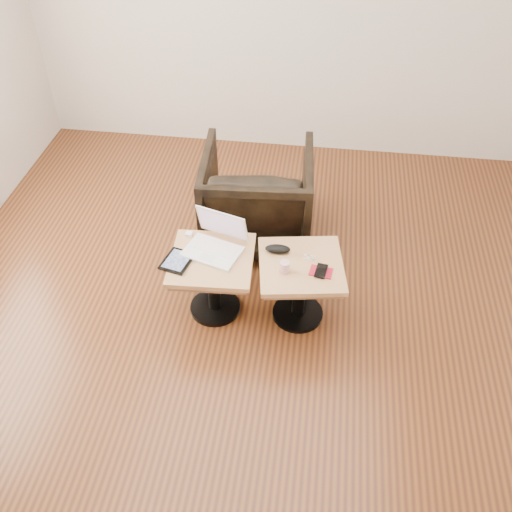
# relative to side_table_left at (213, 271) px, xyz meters

# --- Properties ---
(room_shell) EXTENTS (4.52, 4.52, 2.71)m
(room_shell) POSITION_rel_side_table_left_xyz_m (0.22, -0.03, 0.99)
(room_shell) COLOR #402013
(room_shell) RESTS_ON ground
(side_table_left) EXTENTS (0.56, 0.56, 0.48)m
(side_table_left) POSITION_rel_side_table_left_xyz_m (0.00, 0.00, 0.00)
(side_table_left) COLOR black
(side_table_left) RESTS_ON ground
(side_table_right) EXTENTS (0.61, 0.61, 0.48)m
(side_table_right) POSITION_rel_side_table_left_xyz_m (0.57, 0.02, 0.00)
(side_table_right) COLOR black
(side_table_right) RESTS_ON ground
(laptop) EXTENTS (0.43, 0.40, 0.25)m
(laptop) POSITION_rel_side_table_left_xyz_m (0.01, 0.09, 0.17)
(laptop) COLOR white
(laptop) RESTS_ON side_table_left
(tablet) EXTENTS (0.22, 0.25, 0.02)m
(tablet) POSITION_rel_side_table_left_xyz_m (-0.21, -0.07, 0.13)
(tablet) COLOR black
(tablet) RESTS_ON side_table_left
(charging_adapter) EXTENTS (0.04, 0.04, 0.03)m
(charging_adapter) POSITION_rel_side_table_left_xyz_m (-0.19, 0.19, 0.13)
(charging_adapter) COLOR white
(charging_adapter) RESTS_ON side_table_left
(glasses_case) EXTENTS (0.17, 0.08, 0.05)m
(glasses_case) POSITION_rel_side_table_left_xyz_m (0.41, 0.11, 0.15)
(glasses_case) COLOR black
(glasses_case) RESTS_ON side_table_right
(striped_cup) EXTENTS (0.09, 0.09, 0.08)m
(striped_cup) POSITION_rel_side_table_left_xyz_m (0.48, -0.06, 0.16)
(striped_cup) COLOR #DB637E
(striped_cup) RESTS_ON side_table_right
(earbuds_tangle) EXTENTS (0.07, 0.06, 0.01)m
(earbuds_tangle) POSITION_rel_side_table_left_xyz_m (0.62, 0.08, 0.13)
(earbuds_tangle) COLOR white
(earbuds_tangle) RESTS_ON side_table_right
(phone_on_sleeve) EXTENTS (0.16, 0.13, 0.02)m
(phone_on_sleeve) POSITION_rel_side_table_left_xyz_m (0.70, -0.04, 0.13)
(phone_on_sleeve) COLOR maroon
(phone_on_sleeve) RESTS_ON side_table_right
(armchair) EXTENTS (0.86, 0.88, 0.75)m
(armchair) POSITION_rel_side_table_left_xyz_m (0.18, 0.83, 0.01)
(armchair) COLOR black
(armchair) RESTS_ON ground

